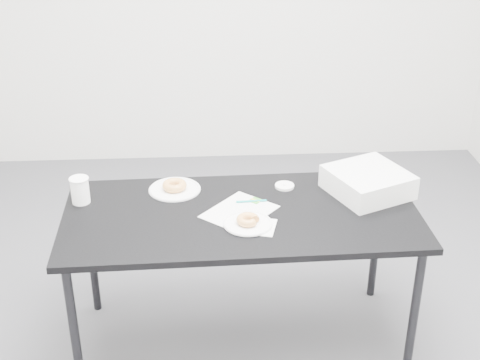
{
  "coord_description": "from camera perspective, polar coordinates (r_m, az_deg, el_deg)",
  "views": [
    {
      "loc": [
        -0.07,
        -2.66,
        2.16
      ],
      "look_at": [
        0.09,
        0.02,
        0.8
      ],
      "focal_mm": 50.0,
      "sensor_mm": 36.0,
      "label": 1
    }
  ],
  "objects": [
    {
      "name": "floor",
      "position": [
        3.43,
        -1.57,
        -12.15
      ],
      "size": [
        4.0,
        4.0,
        0.0
      ],
      "primitive_type": "plane",
      "color": "#48484D",
      "rests_on": "ground"
    },
    {
      "name": "table",
      "position": [
        2.95,
        0.12,
        -3.68
      ],
      "size": [
        1.57,
        0.77,
        0.71
      ],
      "rotation": [
        0.0,
        0.0,
        0.02
      ],
      "color": "black",
      "rests_on": "floor"
    },
    {
      "name": "scorecard",
      "position": [
        2.93,
        -0.05,
        -2.71
      ],
      "size": [
        0.37,
        0.38,
        0.0
      ],
      "primitive_type": "cube",
      "rotation": [
        0.0,
        0.0,
        -0.71
      ],
      "color": "white",
      "rests_on": "table"
    },
    {
      "name": "logo_patch",
      "position": [
        3.01,
        1.33,
        -1.76
      ],
      "size": [
        0.07,
        0.07,
        0.0
      ],
      "primitive_type": "cube",
      "rotation": [
        0.0,
        0.0,
        -0.71
      ],
      "color": "green",
      "rests_on": "scorecard"
    },
    {
      "name": "pen",
      "position": [
        3.0,
        0.97,
        -1.81
      ],
      "size": [
        0.14,
        0.01,
        0.01
      ],
      "primitive_type": "cylinder",
      "rotation": [
        0.0,
        1.57,
        0.04
      ],
      "color": "#0C8887",
      "rests_on": "scorecard"
    },
    {
      "name": "napkin",
      "position": [
        2.82,
        1.53,
        -3.98
      ],
      "size": [
        0.18,
        0.18,
        0.0
      ],
      "primitive_type": "cube",
      "rotation": [
        0.0,
        0.0,
        -0.26
      ],
      "color": "white",
      "rests_on": "table"
    },
    {
      "name": "plate_near",
      "position": [
        2.83,
        0.68,
        -3.74
      ],
      "size": [
        0.21,
        0.21,
        0.01
      ],
      "primitive_type": "cylinder",
      "color": "white",
      "rests_on": "napkin"
    },
    {
      "name": "donut_near",
      "position": [
        2.82,
        0.68,
        -3.41
      ],
      "size": [
        0.13,
        0.13,
        0.03
      ],
      "primitive_type": "torus",
      "rotation": [
        0.0,
        0.0,
        -0.4
      ],
      "color": "#CE8641",
      "rests_on": "plate_near"
    },
    {
      "name": "plate_far",
      "position": [
        3.12,
        -5.59,
        -0.81
      ],
      "size": [
        0.24,
        0.24,
        0.01
      ],
      "primitive_type": "cylinder",
      "color": "white",
      "rests_on": "table"
    },
    {
      "name": "donut_far",
      "position": [
        3.11,
        -5.61,
        -0.45
      ],
      "size": [
        0.14,
        0.14,
        0.04
      ],
      "primitive_type": "torus",
      "rotation": [
        0.0,
        0.0,
        -0.33
      ],
      "color": "#CE8641",
      "rests_on": "plate_far"
    },
    {
      "name": "coffee_cup",
      "position": [
        3.06,
        -13.5,
        -0.85
      ],
      "size": [
        0.08,
        0.08,
        0.12
      ],
      "primitive_type": "cylinder",
      "color": "white",
      "rests_on": "table"
    },
    {
      "name": "cup_lid",
      "position": [
        3.14,
        3.82,
        -0.51
      ],
      "size": [
        0.09,
        0.09,
        0.01
      ],
      "primitive_type": "cylinder",
      "color": "white",
      "rests_on": "table"
    },
    {
      "name": "bakery_box",
      "position": [
        3.12,
        10.85,
        -0.17
      ],
      "size": [
        0.43,
        0.43,
        0.11
      ],
      "primitive_type": "cube",
      "rotation": [
        0.0,
        0.0,
        0.42
      ],
      "color": "silver",
      "rests_on": "table"
    }
  ]
}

